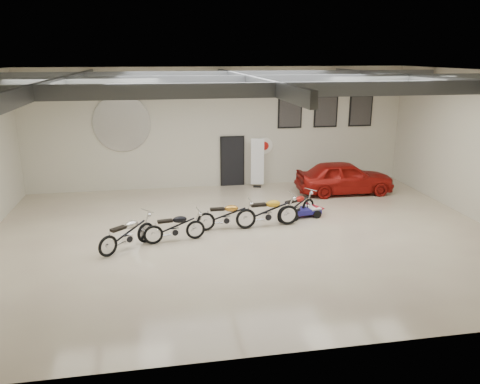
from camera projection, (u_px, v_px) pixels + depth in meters
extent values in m
cube|color=#C4B796|center=(247.00, 236.00, 14.64)|extent=(16.00, 12.00, 0.01)
cube|color=gray|center=(247.00, 72.00, 13.23)|extent=(16.00, 12.00, 0.01)
cube|color=beige|center=(220.00, 128.00, 19.60)|extent=(16.00, 0.02, 5.00)
cube|color=black|center=(232.00, 162.00, 20.05)|extent=(0.92, 0.08, 2.10)
imported|color=maroon|center=(344.00, 177.00, 19.03)|extent=(1.69, 3.97, 1.34)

